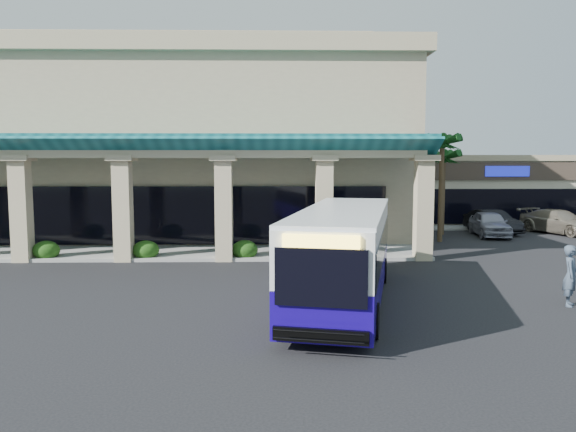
{
  "coord_description": "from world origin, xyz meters",
  "views": [
    {
      "loc": [
        -0.67,
        -19.89,
        4.49
      ],
      "look_at": [
        -0.16,
        3.43,
        2.2
      ],
      "focal_mm": 35.0,
      "sensor_mm": 36.0,
      "label": 1
    }
  ],
  "objects_px": {
    "transit_bus": "(344,256)",
    "car_white": "(492,222)",
    "car_red": "(559,222)",
    "pedestrian": "(571,276)",
    "car_silver": "(490,224)"
  },
  "relations": [
    {
      "from": "transit_bus",
      "to": "car_white",
      "type": "distance_m",
      "value": 20.5
    },
    {
      "from": "transit_bus",
      "to": "car_white",
      "type": "relative_size",
      "value": 2.48
    },
    {
      "from": "car_white",
      "to": "car_red",
      "type": "relative_size",
      "value": 0.85
    },
    {
      "from": "pedestrian",
      "to": "car_red",
      "type": "distance_m",
      "value": 19.18
    },
    {
      "from": "car_silver",
      "to": "car_white",
      "type": "distance_m",
      "value": 1.61
    },
    {
      "from": "pedestrian",
      "to": "car_silver",
      "type": "xyz_separation_m",
      "value": [
        3.68,
        16.2,
        -0.2
      ]
    },
    {
      "from": "transit_bus",
      "to": "car_red",
      "type": "height_order",
      "value": "transit_bus"
    },
    {
      "from": "transit_bus",
      "to": "pedestrian",
      "type": "relative_size",
      "value": 5.64
    },
    {
      "from": "transit_bus",
      "to": "pedestrian",
      "type": "bearing_deg",
      "value": 7.92
    },
    {
      "from": "transit_bus",
      "to": "car_silver",
      "type": "height_order",
      "value": "transit_bus"
    },
    {
      "from": "pedestrian",
      "to": "transit_bus",
      "type": "bearing_deg",
      "value": 114.64
    },
    {
      "from": "transit_bus",
      "to": "car_silver",
      "type": "distance_m",
      "value": 18.91
    },
    {
      "from": "car_silver",
      "to": "car_red",
      "type": "distance_m",
      "value": 4.84
    },
    {
      "from": "pedestrian",
      "to": "car_white",
      "type": "distance_m",
      "value": 18.18
    },
    {
      "from": "car_silver",
      "to": "car_red",
      "type": "xyz_separation_m",
      "value": [
        4.73,
        1.04,
        -0.01
      ]
    }
  ]
}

